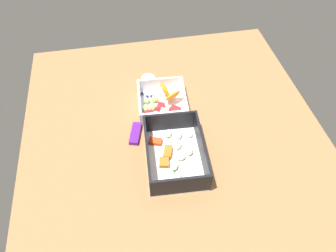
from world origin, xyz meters
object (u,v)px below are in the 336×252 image
object	(u,v)px
fruit_bowl	(162,102)
paper_cup_liner	(148,80)
pasta_container	(175,154)
candy_bar	(136,133)

from	to	relation	value
fruit_bowl	paper_cup_liner	bearing A→B (deg)	13.34
pasta_container	candy_bar	size ratio (longest dim) A/B	2.91
fruit_bowl	candy_bar	distance (cm)	12.62
fruit_bowl	candy_bar	world-z (taller)	fruit_bowl
fruit_bowl	candy_bar	size ratio (longest dim) A/B	2.13
fruit_bowl	paper_cup_liner	world-z (taller)	fruit_bowl
fruit_bowl	pasta_container	bearing A→B (deg)	179.96
fruit_bowl	candy_bar	xyz separation A→B (cm)	(-9.03, 8.74, -1.14)
fruit_bowl	paper_cup_liner	xyz separation A→B (cm)	(10.53, 2.50, -0.68)
pasta_container	fruit_bowl	distance (cm)	18.33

